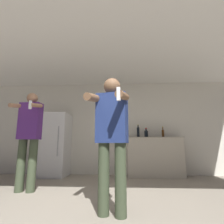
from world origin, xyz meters
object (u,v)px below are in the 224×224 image
Objects in this scene: refrigerator at (54,144)px; person_woman_foreground at (112,132)px; bottle_green_wine at (138,132)px; bottle_red_label at (163,133)px; person_man_side at (29,135)px; bottle_short_whiskey at (146,133)px.

refrigerator is 0.98× the size of person_woman_foreground.
bottle_red_label is at bearing 0.00° from bottle_green_wine.
bottle_red_label is 2.73m from person_woman_foreground.
bottle_green_wine is at bearing 77.43° from person_woman_foreground.
person_woman_foreground is 0.94× the size of person_man_side.
bottle_red_label is 0.17× the size of person_woman_foreground.
bottle_short_whiskey is at bearing 72.98° from person_woman_foreground.
bottle_short_whiskey is 2.57m from person_woman_foreground.
refrigerator is at bearing -178.89° from bottle_green_wine.
person_woman_foreground is at bearing -107.02° from bottle_short_whiskey.
person_man_side is (-2.73, -1.52, -0.12)m from bottle_red_label.
bottle_green_wine is (2.20, 0.04, 0.32)m from refrigerator.
bottle_short_whiskey is 0.43m from bottle_red_label.
person_man_side is at bearing -85.96° from refrigerator.
bottle_red_label reaches higher than bottle_short_whiskey.
refrigerator is 2.93m from person_woman_foreground.
person_man_side reaches higher than person_woman_foreground.
bottle_short_whiskey is at bearing 33.37° from person_man_side.
person_man_side is (-2.30, -1.52, -0.11)m from bottle_short_whiskey.
person_woman_foreground is (-0.55, -2.46, -0.17)m from bottle_green_wine.
bottle_green_wine reaches higher than bottle_red_label.
bottle_red_label is (0.43, 0.00, 0.01)m from bottle_short_whiskey.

